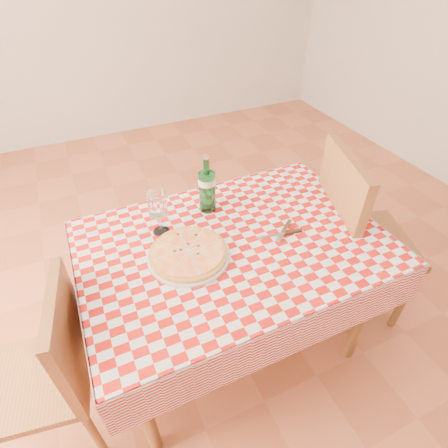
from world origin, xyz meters
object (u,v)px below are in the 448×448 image
object	(u,v)px
dining_table	(234,258)
chair_near	(353,231)
wine_glass	(159,213)
pizza_plate	(189,252)
chair_far	(54,365)
water_bottle	(207,184)

from	to	relation	value
dining_table	chair_near	size ratio (longest dim) A/B	1.16
dining_table	wine_glass	xyz separation A→B (m)	(-0.26, 0.19, 0.20)
dining_table	pizza_plate	xyz separation A→B (m)	(-0.21, -0.00, 0.12)
chair_far	pizza_plate	size ratio (longest dim) A/B	2.56
pizza_plate	water_bottle	distance (m)	0.35
dining_table	water_bottle	distance (m)	0.36
dining_table	chair_far	world-z (taller)	chair_far
pizza_plate	water_bottle	xyz separation A→B (m)	(0.19, 0.26, 0.12)
dining_table	wine_glass	size ratio (longest dim) A/B	5.82
pizza_plate	wine_glass	xyz separation A→B (m)	(-0.06, 0.20, 0.08)
pizza_plate	wine_glass	bearing A→B (deg)	106.02
chair_far	water_bottle	world-z (taller)	water_bottle
chair_far	pizza_plate	distance (m)	0.67
dining_table	chair_near	xyz separation A→B (m)	(0.68, -0.02, -0.07)
pizza_plate	dining_table	bearing A→B (deg)	0.82
pizza_plate	water_bottle	size ratio (longest dim) A/B	1.18
chair_near	water_bottle	world-z (taller)	water_bottle
dining_table	pizza_plate	bearing A→B (deg)	-179.18
chair_near	chair_far	distance (m)	1.50
chair_near	pizza_plate	distance (m)	0.91
wine_glass	water_bottle	bearing A→B (deg)	14.81
chair_far	pizza_plate	world-z (taller)	chair_far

